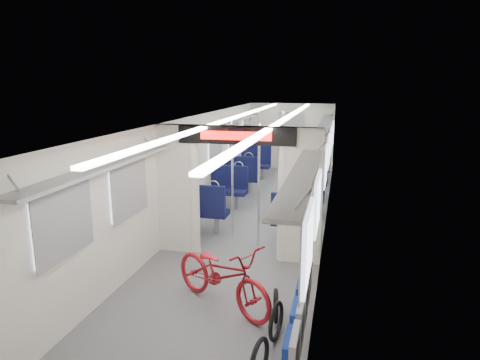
{
  "coord_description": "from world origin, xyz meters",
  "views": [
    {
      "loc": [
        1.69,
        -8.93,
        3.01
      ],
      "look_at": [
        -0.13,
        -1.25,
        1.2
      ],
      "focal_mm": 32.0,
      "sensor_mm": 36.0,
      "label": 1
    }
  ],
  "objects_px": {
    "stanchion_near_left": "(232,181)",
    "stanchion_far_right": "(282,158)",
    "bike_hoop_b": "(276,323)",
    "stanchion_near_right": "(259,187)",
    "seat_bay_near_left": "(217,194)",
    "bicycle": "(222,274)",
    "seat_bay_near_right": "(300,203)",
    "seat_bay_far_right": "(312,170)",
    "seat_bay_far_left": "(249,166)",
    "stanchion_far_left": "(259,155)",
    "bike_hoop_c": "(276,307)",
    "flip_bench": "(300,311)"
  },
  "relations": [
    {
      "from": "seat_bay_far_right",
      "to": "stanchion_near_right",
      "type": "xyz_separation_m",
      "value": [
        -0.66,
        -4.71,
        0.59
      ]
    },
    {
      "from": "bike_hoop_b",
      "to": "stanchion_far_right",
      "type": "xyz_separation_m",
      "value": [
        -0.78,
        6.06,
        0.93
      ]
    },
    {
      "from": "stanchion_near_left",
      "to": "bicycle",
      "type": "bearing_deg",
      "value": -78.7
    },
    {
      "from": "stanchion_near_right",
      "to": "seat_bay_far_right",
      "type": "bearing_deg",
      "value": 82.05
    },
    {
      "from": "stanchion_near_left",
      "to": "stanchion_near_right",
      "type": "distance_m",
      "value": 0.67
    },
    {
      "from": "flip_bench",
      "to": "stanchion_near_right",
      "type": "relative_size",
      "value": 0.91
    },
    {
      "from": "seat_bay_near_left",
      "to": "stanchion_near_left",
      "type": "distance_m",
      "value": 1.41
    },
    {
      "from": "bike_hoop_b",
      "to": "bike_hoop_c",
      "type": "xyz_separation_m",
      "value": [
        -0.06,
        0.39,
        -0.02
      ]
    },
    {
      "from": "bicycle",
      "to": "stanchion_near_left",
      "type": "xyz_separation_m",
      "value": [
        -0.52,
        2.62,
        0.68
      ]
    },
    {
      "from": "stanchion_far_left",
      "to": "bike_hoop_c",
      "type": "bearing_deg",
      "value": -77.04
    },
    {
      "from": "bike_hoop_c",
      "to": "stanchion_near_right",
      "type": "bearing_deg",
      "value": 105.93
    },
    {
      "from": "bike_hoop_c",
      "to": "stanchion_near_left",
      "type": "distance_m",
      "value": 3.25
    },
    {
      "from": "seat_bay_near_right",
      "to": "bike_hoop_b",
      "type": "bearing_deg",
      "value": -88.38
    },
    {
      "from": "stanchion_far_left",
      "to": "seat_bay_far_right",
      "type": "bearing_deg",
      "value": 42.95
    },
    {
      "from": "flip_bench",
      "to": "seat_bay_near_left",
      "type": "height_order",
      "value": "seat_bay_near_left"
    },
    {
      "from": "bike_hoop_c",
      "to": "seat_bay_near_right",
      "type": "bearing_deg",
      "value": 90.82
    },
    {
      "from": "bicycle",
      "to": "stanchion_far_right",
      "type": "height_order",
      "value": "stanchion_far_right"
    },
    {
      "from": "stanchion_near_left",
      "to": "stanchion_far_right",
      "type": "height_order",
      "value": "same"
    },
    {
      "from": "seat_bay_far_left",
      "to": "stanchion_near_right",
      "type": "relative_size",
      "value": 1.01
    },
    {
      "from": "stanchion_far_left",
      "to": "seat_bay_far_left",
      "type": "bearing_deg",
      "value": 112.89
    },
    {
      "from": "bike_hoop_b",
      "to": "seat_bay_near_right",
      "type": "bearing_deg",
      "value": 91.62
    },
    {
      "from": "bicycle",
      "to": "seat_bay_near_right",
      "type": "relative_size",
      "value": 0.85
    },
    {
      "from": "flip_bench",
      "to": "stanchion_near_right",
      "type": "distance_m",
      "value": 3.41
    },
    {
      "from": "seat_bay_near_left",
      "to": "stanchion_far_right",
      "type": "height_order",
      "value": "stanchion_far_right"
    },
    {
      "from": "flip_bench",
      "to": "stanchion_near_left",
      "type": "bearing_deg",
      "value": 115.2
    },
    {
      "from": "seat_bay_near_left",
      "to": "seat_bay_far_right",
      "type": "height_order",
      "value": "seat_bay_far_right"
    },
    {
      "from": "bike_hoop_b",
      "to": "seat_bay_near_left",
      "type": "bearing_deg",
      "value": 114.66
    },
    {
      "from": "seat_bay_near_left",
      "to": "seat_bay_far_left",
      "type": "relative_size",
      "value": 0.94
    },
    {
      "from": "bike_hoop_c",
      "to": "seat_bay_near_right",
      "type": "height_order",
      "value": "seat_bay_near_right"
    },
    {
      "from": "seat_bay_near_right",
      "to": "seat_bay_far_left",
      "type": "height_order",
      "value": "seat_bay_far_left"
    },
    {
      "from": "seat_bay_far_left",
      "to": "bicycle",
      "type": "bearing_deg",
      "value": -80.71
    },
    {
      "from": "seat_bay_far_left",
      "to": "stanchion_far_left",
      "type": "distance_m",
      "value": 1.53
    },
    {
      "from": "seat_bay_far_left",
      "to": "seat_bay_near_left",
      "type": "bearing_deg",
      "value": -90.0
    },
    {
      "from": "seat_bay_near_right",
      "to": "stanchion_far_left",
      "type": "relative_size",
      "value": 0.92
    },
    {
      "from": "flip_bench",
      "to": "seat_bay_far_left",
      "type": "distance_m",
      "value": 8.28
    },
    {
      "from": "seat_bay_near_right",
      "to": "stanchion_near_left",
      "type": "relative_size",
      "value": 0.92
    },
    {
      "from": "seat_bay_near_left",
      "to": "stanchion_near_right",
      "type": "height_order",
      "value": "stanchion_near_right"
    },
    {
      "from": "bicycle",
      "to": "stanchion_near_left",
      "type": "height_order",
      "value": "stanchion_near_left"
    },
    {
      "from": "seat_bay_near_right",
      "to": "seat_bay_far_left",
      "type": "bearing_deg",
      "value": 117.85
    },
    {
      "from": "seat_bay_near_right",
      "to": "seat_bay_far_right",
      "type": "distance_m",
      "value": 3.47
    },
    {
      "from": "bike_hoop_c",
      "to": "seat_bay_far_left",
      "type": "height_order",
      "value": "seat_bay_far_left"
    },
    {
      "from": "seat_bay_near_left",
      "to": "stanchion_far_right",
      "type": "relative_size",
      "value": 0.95
    },
    {
      "from": "seat_bay_near_left",
      "to": "seat_bay_far_right",
      "type": "xyz_separation_m",
      "value": [
        1.87,
        3.26,
        0.0
      ]
    },
    {
      "from": "bike_hoop_b",
      "to": "stanchion_near_right",
      "type": "relative_size",
      "value": 0.21
    },
    {
      "from": "flip_bench",
      "to": "bike_hoop_b",
      "type": "distance_m",
      "value": 0.56
    },
    {
      "from": "bike_hoop_c",
      "to": "seat_bay_near_left",
      "type": "height_order",
      "value": "seat_bay_near_left"
    },
    {
      "from": "seat_bay_far_right",
      "to": "stanchion_far_left",
      "type": "xyz_separation_m",
      "value": [
        -1.32,
        -1.23,
        0.59
      ]
    },
    {
      "from": "stanchion_near_right",
      "to": "bike_hoop_b",
      "type": "bearing_deg",
      "value": -74.95
    },
    {
      "from": "bike_hoop_b",
      "to": "seat_bay_far_left",
      "type": "relative_size",
      "value": 0.21
    },
    {
      "from": "seat_bay_near_left",
      "to": "stanchion_near_left",
      "type": "height_order",
      "value": "stanchion_near_left"
    }
  ]
}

